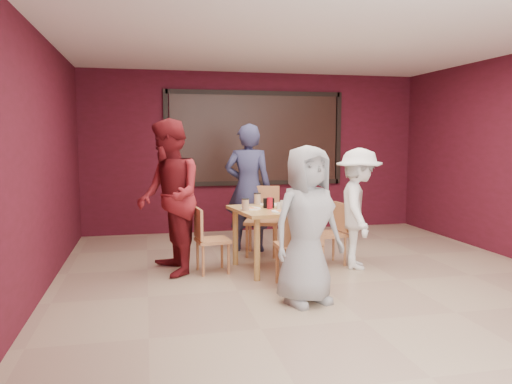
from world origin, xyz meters
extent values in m
plane|color=tan|center=(0.00, 0.00, 0.00)|extent=(7.00, 7.00, 0.00)
cube|color=black|center=(0.00, 3.45, 1.65)|extent=(3.00, 0.02, 1.50)
cube|color=tan|center=(-0.34, 0.79, 0.76)|extent=(1.12, 1.12, 0.04)
cylinder|color=tan|center=(-0.78, 1.12, 0.37)|extent=(0.07, 0.07, 0.74)
cylinder|color=tan|center=(0.00, 1.24, 0.37)|extent=(0.07, 0.07, 0.74)
cylinder|color=tan|center=(-0.67, 0.34, 0.37)|extent=(0.07, 0.07, 0.74)
cylinder|color=tan|center=(0.11, 0.45, 0.37)|extent=(0.07, 0.07, 0.74)
cylinder|color=white|center=(-0.34, 0.47, 0.79)|extent=(0.25, 0.25, 0.01)
cone|color=#D78F4C|center=(-0.34, 0.47, 0.80)|extent=(0.23, 0.23, 0.02)
cylinder|color=beige|center=(-0.20, 0.38, 0.85)|extent=(0.09, 0.09, 0.14)
cylinder|color=black|center=(-0.20, 0.38, 0.93)|extent=(0.09, 0.09, 0.01)
cylinder|color=white|center=(-0.34, 1.10, 0.79)|extent=(0.25, 0.25, 0.01)
cone|color=#D78F4C|center=(-0.34, 1.10, 0.80)|extent=(0.23, 0.23, 0.02)
cylinder|color=beige|center=(-0.47, 1.20, 0.85)|extent=(0.09, 0.09, 0.14)
cylinder|color=black|center=(-0.47, 1.20, 0.93)|extent=(0.09, 0.09, 0.01)
cylinder|color=white|center=(-0.65, 0.79, 0.79)|extent=(0.25, 0.25, 0.01)
cone|color=#D78F4C|center=(-0.65, 0.79, 0.80)|extent=(0.23, 0.23, 0.02)
cylinder|color=beige|center=(-0.74, 0.65, 0.85)|extent=(0.09, 0.09, 0.14)
cylinder|color=black|center=(-0.74, 0.65, 0.93)|extent=(0.09, 0.09, 0.01)
cylinder|color=white|center=(-0.02, 0.79, 0.79)|extent=(0.25, 0.25, 0.01)
cone|color=#D78F4C|center=(-0.02, 0.79, 0.80)|extent=(0.23, 0.23, 0.02)
cylinder|color=beige|center=(0.07, 0.92, 0.85)|extent=(0.09, 0.09, 0.14)
cylinder|color=black|center=(0.07, 0.92, 0.93)|extent=(0.09, 0.09, 0.01)
cylinder|color=silver|center=(-0.25, 0.76, 0.83)|extent=(0.06, 0.06, 0.10)
cylinder|color=silver|center=(-0.31, 0.70, 0.82)|extent=(0.05, 0.05, 0.08)
cylinder|color=#AE0C1F|center=(-0.42, 0.74, 0.85)|extent=(0.07, 0.07, 0.15)
cube|color=black|center=(-0.41, 0.83, 0.84)|extent=(0.14, 0.08, 0.12)
cube|color=#BE7E4A|center=(-0.28, 0.00, 0.46)|extent=(0.46, 0.46, 0.04)
cylinder|color=#BE7E4A|center=(-0.10, 0.18, 0.22)|extent=(0.04, 0.04, 0.44)
cylinder|color=#BE7E4A|center=(-0.47, 0.19, 0.22)|extent=(0.04, 0.04, 0.44)
cylinder|color=#BE7E4A|center=(-0.10, -0.18, 0.22)|extent=(0.04, 0.04, 0.44)
cylinder|color=#BE7E4A|center=(-0.47, -0.18, 0.22)|extent=(0.04, 0.04, 0.44)
cube|color=#BE7E4A|center=(-0.29, -0.20, 0.72)|extent=(0.45, 0.04, 0.43)
cube|color=#BE7E4A|center=(-0.32, 1.57, 0.48)|extent=(0.59, 0.59, 0.04)
cylinder|color=#BE7E4A|center=(-0.56, 1.45, 0.23)|extent=(0.04, 0.04, 0.46)
cylinder|color=#BE7E4A|center=(-0.20, 1.33, 0.23)|extent=(0.04, 0.04, 0.46)
cylinder|color=#BE7E4A|center=(-0.44, 1.81, 0.23)|extent=(0.04, 0.04, 0.46)
cylinder|color=#BE7E4A|center=(-0.08, 1.69, 0.23)|extent=(0.04, 0.04, 0.46)
cube|color=#BE7E4A|center=(-0.26, 1.77, 0.75)|extent=(0.46, 0.19, 0.45)
cube|color=#BE7E4A|center=(-1.12, 0.81, 0.40)|extent=(0.43, 0.43, 0.04)
cylinder|color=#BE7E4A|center=(-0.95, 0.67, 0.19)|extent=(0.03, 0.03, 0.38)
cylinder|color=#BE7E4A|center=(-0.98, 0.99, 0.19)|extent=(0.03, 0.03, 0.38)
cylinder|color=#BE7E4A|center=(-1.26, 0.64, 0.19)|extent=(0.03, 0.03, 0.38)
cylinder|color=#BE7E4A|center=(-1.30, 0.95, 0.19)|extent=(0.03, 0.03, 0.38)
cube|color=#BE7E4A|center=(-1.30, 0.79, 0.62)|extent=(0.08, 0.39, 0.37)
cube|color=#BE7E4A|center=(0.42, 0.88, 0.40)|extent=(0.43, 0.43, 0.04)
cylinder|color=#BE7E4A|center=(0.24, 1.02, 0.19)|extent=(0.03, 0.03, 0.38)
cylinder|color=#BE7E4A|center=(0.28, 0.70, 0.19)|extent=(0.03, 0.03, 0.38)
cylinder|color=#BE7E4A|center=(0.55, 1.05, 0.19)|extent=(0.03, 0.03, 0.38)
cylinder|color=#BE7E4A|center=(0.59, 0.74, 0.19)|extent=(0.03, 0.03, 0.38)
cube|color=#BE7E4A|center=(0.59, 0.90, 0.62)|extent=(0.08, 0.39, 0.37)
imported|color=#999999|center=(-0.35, -0.53, 0.80)|extent=(0.89, 0.71, 1.59)
imported|color=#2E2F51|center=(-0.45, 1.90, 0.93)|extent=(0.77, 0.61, 1.86)
imported|color=maroon|center=(-1.65, 0.86, 0.95)|extent=(0.87, 1.04, 1.89)
imported|color=white|center=(0.72, 0.64, 0.77)|extent=(0.85, 1.12, 1.53)
camera|label=1|loc=(-1.91, -5.21, 1.67)|focal=35.00mm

